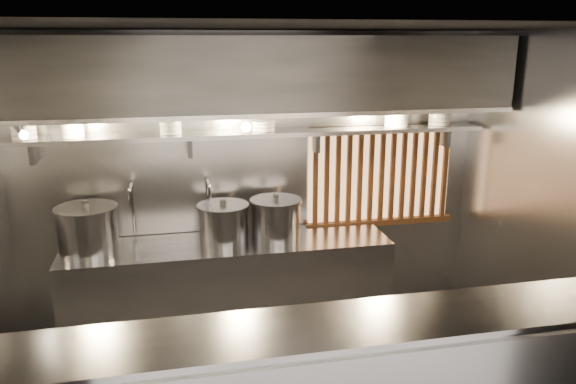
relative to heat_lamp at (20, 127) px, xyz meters
name	(u,v)px	position (x,y,z in m)	size (l,w,h in m)	color
ceiling	(284,27)	(1.90, -0.85, 0.73)	(4.50, 4.50, 0.00)	black
wall_back	(253,179)	(1.90, 0.65, -0.67)	(4.50, 4.50, 0.00)	gray
wall_right	(558,209)	(4.15, -0.85, -0.67)	(3.00, 3.00, 0.00)	gray
cooking_bench	(230,287)	(1.60, 0.28, -1.62)	(3.00, 0.70, 0.90)	#96969B
bowl_shelf	(255,133)	(1.90, 0.47, -0.19)	(4.40, 0.34, 0.04)	#96969B
exhaust_hood	(258,75)	(1.90, 0.25, 0.36)	(4.40, 0.81, 0.65)	#2D2D30
wood_screen	(381,176)	(3.20, 0.60, -0.69)	(1.56, 0.09, 1.04)	#E6A467
faucet_left	(132,199)	(0.75, 0.52, -0.76)	(0.04, 0.30, 0.50)	silver
faucet_right	(208,195)	(1.45, 0.52, -0.76)	(0.04, 0.30, 0.50)	silver
heat_lamp	(20,127)	(0.00, 0.00, 0.00)	(0.25, 0.35, 0.20)	#96969B
pendant_bulb	(246,127)	(1.80, 0.35, -0.11)	(0.09, 0.09, 0.19)	#2D2D30
stock_pot_left	(88,229)	(0.37, 0.31, -0.96)	(0.63, 0.63, 0.46)	#96969B
stock_pot_mid	(276,219)	(2.05, 0.30, -0.97)	(0.55, 0.55, 0.43)	#96969B
stock_pot_right	(224,223)	(1.56, 0.31, -0.98)	(0.61, 0.61, 0.40)	#96969B
bowl_stack_0	(23,129)	(-0.09, 0.47, -0.08)	(0.22, 0.22, 0.17)	white
bowl_stack_1	(73,130)	(0.31, 0.47, -0.10)	(0.21, 0.21, 0.13)	white
bowl_stack_2	(171,127)	(1.13, 0.47, -0.10)	(0.20, 0.20, 0.13)	white
bowl_stack_3	(264,126)	(1.97, 0.47, -0.12)	(0.22, 0.22, 0.09)	white
bowl_stack_4	(396,120)	(3.28, 0.47, -0.10)	(0.24, 0.24, 0.13)	white
bowl_stack_5	(440,117)	(3.73, 0.47, -0.08)	(0.23, 0.23, 0.17)	white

